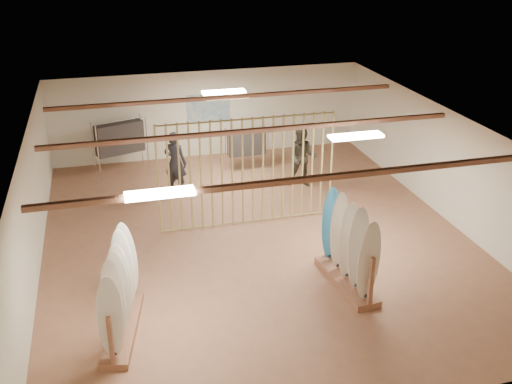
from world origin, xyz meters
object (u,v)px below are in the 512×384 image
object	(u,v)px
clothing_rack_b	(247,143)
shopper_b	(302,154)
rack_right	(348,256)
clothing_rack_a	(120,138)
rack_left	(121,303)
shopper_a	(175,159)

from	to	relation	value
clothing_rack_b	shopper_b	bearing A→B (deg)	-57.04
rack_right	shopper_b	xyz separation A→B (m)	(0.78, 5.24, 0.33)
clothing_rack_a	shopper_b	xyz separation A→B (m)	(4.99, -2.46, -0.09)
rack_right	shopper_b	size ratio (longest dim) A/B	1.05
rack_right	clothing_rack_a	xyz separation A→B (m)	(-4.20, 7.70, 0.42)
rack_right	clothing_rack_b	xyz separation A→B (m)	(-0.44, 6.90, 0.21)
rack_left	clothing_rack_a	world-z (taller)	rack_left
rack_right	shopper_b	distance (m)	5.31
rack_left	clothing_rack_b	bearing A→B (deg)	72.04
clothing_rack_a	clothing_rack_b	bearing A→B (deg)	-31.33
clothing_rack_b	shopper_b	world-z (taller)	shopper_b
rack_left	clothing_rack_a	size ratio (longest dim) A/B	1.37
shopper_a	rack_left	bearing A→B (deg)	107.92
clothing_rack_b	shopper_b	size ratio (longest dim) A/B	0.68
shopper_b	rack_left	bearing A→B (deg)	-110.51
rack_left	shopper_a	bearing A→B (deg)	84.99
shopper_a	clothing_rack_b	bearing A→B (deg)	-117.73
rack_right	shopper_a	distance (m)	6.34
rack_left	shopper_b	size ratio (longest dim) A/B	1.15
clothing_rack_b	shopper_a	xyz separation A→B (m)	(-2.36, -1.22, 0.15)
clothing_rack_b	rack_right	bearing A→B (deg)	-89.87
rack_left	clothing_rack_a	xyz separation A→B (m)	(0.46, 8.15, 0.47)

